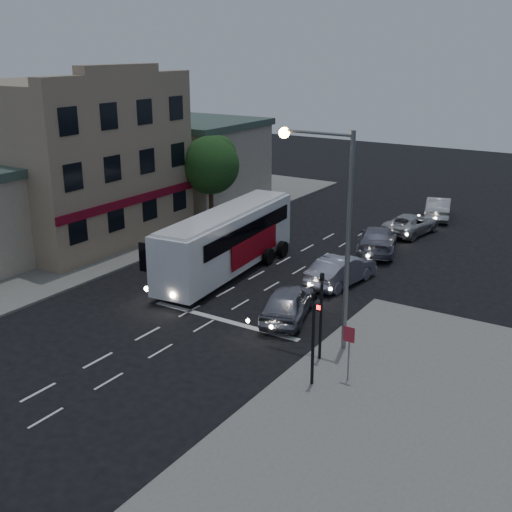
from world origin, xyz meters
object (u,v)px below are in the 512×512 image
Objects in this scene: car_extra at (438,208)px; car_sedan_c at (411,224)px; regulatory_sign at (349,345)px; car_suv at (288,302)px; car_sedan_b at (377,240)px; streetlight at (334,215)px; traffic_signal_side at (313,327)px; tour_bus at (227,239)px; car_sedan_a at (341,270)px; street_tree at (210,163)px; traffic_signal_main at (321,306)px.

car_sedan_c is at bearing 71.80° from car_extra.
regulatory_sign is (4.92, -20.87, 0.92)m from car_sedan_c.
car_suv is 0.98× the size of car_extra.
car_sedan_b is 10.04m from car_extra.
streetlight is (-1.96, 2.44, 4.14)m from regulatory_sign.
traffic_signal_side is 4.84m from streetlight.
car_sedan_c is 22.25m from traffic_signal_side.
tour_bus is at bearing 74.12° from car_sedan_c.
car_sedan_a is at bearing 74.67° from car_extra.
car_suv is 1.15× the size of traffic_signal_side.
streetlight reaches higher than street_tree.
car_sedan_a is at bearing -108.21° from car_suv.
street_tree reaches higher than car_suv.
streetlight reaches higher than regulatory_sign.
traffic_signal_main is at bearing 109.49° from traffic_signal_side.
car_sedan_c is at bearing 99.22° from traffic_signal_main.
tour_bus is 2.50× the size of car_suv.
traffic_signal_main reaches higher than car_sedan_c.
tour_bus reaches higher than regulatory_sign.
car_sedan_a is at bearing 109.77° from traffic_signal_side.
car_sedan_b is at bearing 2.71° from street_tree.
car_sedan_c is at bearing 99.14° from streetlight.
traffic_signal_main reaches higher than car_sedan_a.
car_suv is 4.69m from traffic_signal_main.
traffic_signal_main is at bearing 120.08° from car_suv.
traffic_signal_main is 2.10m from traffic_signal_side.
car_sedan_a is at bearing 76.86° from car_sedan_b.
tour_bus is 11.14m from streetlight.
tour_bus is 2.48× the size of car_sedan_a.
car_sedan_b is 1.33× the size of traffic_signal_main.
traffic_signal_main is (3.60, -14.82, 1.63)m from car_sedan_b.
car_suv is 0.76× the size of street_tree.
streetlight reaches higher than car_extra.
tour_bus is 1.90× the size of street_tree.
car_extra is (0.13, 16.36, 0.01)m from car_sedan_a.
traffic_signal_side is (3.91, -5.00, 1.61)m from car_suv.
streetlight is 20.19m from street_tree.
streetlight is (-0.96, 3.40, 3.31)m from traffic_signal_side.
car_suv is at bearing -37.25° from tour_bus.
car_sedan_b is at bearing 108.50° from regulatory_sign.
tour_bus is 2.16× the size of car_sedan_b.
traffic_signal_main is at bearing -41.59° from tour_bus.
traffic_signal_side reaches higher than car_extra.
car_extra is at bearing -107.36° from car_suv.
car_sedan_b reaches higher than car_sedan_c.
car_sedan_b is 1.12× the size of car_sedan_c.
car_extra is at bearing 100.16° from regulatory_sign.
traffic_signal_side reaches higher than tour_bus.
regulatory_sign reaches higher than car_sedan_b.
car_sedan_b is at bearing 103.64° from traffic_signal_main.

